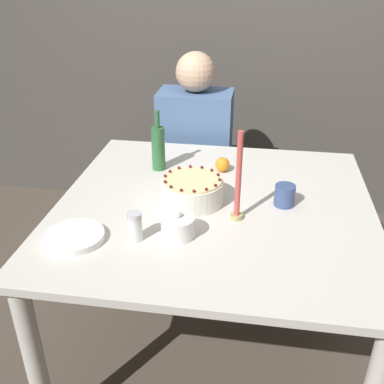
{
  "coord_description": "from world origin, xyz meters",
  "views": [
    {
      "loc": [
        0.15,
        -1.53,
        1.64
      ],
      "look_at": [
        -0.09,
        -0.0,
        0.81
      ],
      "focal_mm": 42.0,
      "sensor_mm": 36.0,
      "label": 1
    }
  ],
  "objects": [
    {
      "name": "person_man_blue_shirt",
      "position": [
        -0.2,
        0.8,
        0.52
      ],
      "size": [
        0.4,
        0.34,
        1.2
      ],
      "rotation": [
        0.0,
        0.0,
        3.14
      ],
      "color": "#473D33",
      "rests_on": "ground_plane"
    },
    {
      "name": "cup",
      "position": [
        0.27,
        0.03,
        0.81
      ],
      "size": [
        0.08,
        0.08,
        0.08
      ],
      "color": "#384C7F",
      "rests_on": "dining_table"
    },
    {
      "name": "candle",
      "position": [
        0.09,
        -0.1,
        0.91
      ],
      "size": [
        0.05,
        0.05,
        0.34
      ],
      "color": "tan",
      "rests_on": "dining_table"
    },
    {
      "name": "sugar_bowl",
      "position": [
        -0.1,
        -0.24,
        0.81
      ],
      "size": [
        0.12,
        0.12,
        0.1
      ],
      "color": "white",
      "rests_on": "dining_table"
    },
    {
      "name": "plate_stack",
      "position": [
        -0.45,
        -0.32,
        0.78
      ],
      "size": [
        0.21,
        0.21,
        0.02
      ],
      "color": "white",
      "rests_on": "dining_table"
    },
    {
      "name": "wall_behind",
      "position": [
        0.0,
        1.4,
        1.3
      ],
      "size": [
        8.0,
        0.05,
        2.6
      ],
      "color": "#4C4742",
      "rests_on": "ground_plane"
    },
    {
      "name": "orange_fruit_0",
      "position": [
        0.0,
        0.3,
        0.8
      ],
      "size": [
        0.07,
        0.07,
        0.07
      ],
      "color": "orange",
      "rests_on": "dining_table"
    },
    {
      "name": "cake",
      "position": [
        -0.09,
        -0.0,
        0.82
      ],
      "size": [
        0.24,
        0.24,
        0.11
      ],
      "color": "white",
      "rests_on": "dining_table"
    },
    {
      "name": "ground_plane",
      "position": [
        0.0,
        0.0,
        0.0
      ],
      "size": [
        12.0,
        12.0,
        0.0
      ],
      "primitive_type": "plane",
      "color": "#4C4238"
    },
    {
      "name": "sugar_shaker",
      "position": [
        -0.24,
        -0.29,
        0.82
      ],
      "size": [
        0.05,
        0.05,
        0.11
      ],
      "color": "white",
      "rests_on": "dining_table"
    },
    {
      "name": "dining_table",
      "position": [
        0.0,
        0.0,
        0.66
      ],
      "size": [
        1.24,
        1.2,
        0.77
      ],
      "color": "beige",
      "rests_on": "ground_plane"
    },
    {
      "name": "bottle",
      "position": [
        -0.29,
        0.28,
        0.87
      ],
      "size": [
        0.06,
        0.06,
        0.28
      ],
      "color": "#2D6638",
      "rests_on": "dining_table"
    }
  ]
}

